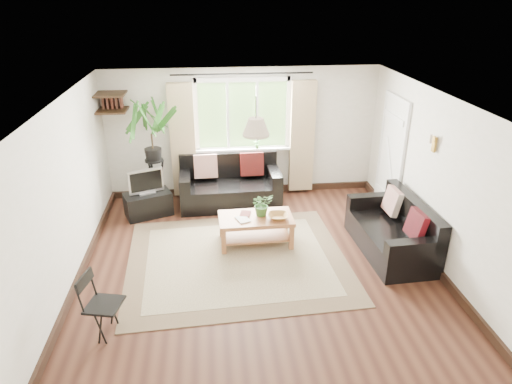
{
  "coord_description": "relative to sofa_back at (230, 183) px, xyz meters",
  "views": [
    {
      "loc": [
        -0.62,
        -5.4,
        3.68
      ],
      "look_at": [
        0.0,
        0.4,
        1.05
      ],
      "focal_mm": 32.0,
      "sensor_mm": 36.0,
      "label": 1
    }
  ],
  "objects": [
    {
      "name": "floor",
      "position": [
        0.28,
        -2.24,
        -0.42
      ],
      "size": [
        5.5,
        5.5,
        0.0
      ],
      "primitive_type": "plane",
      "color": "#321810",
      "rests_on": "ground"
    },
    {
      "name": "ceiling",
      "position": [
        0.28,
        -2.24,
        1.98
      ],
      "size": [
        5.5,
        5.5,
        0.0
      ],
      "primitive_type": "plane",
      "rotation": [
        3.14,
        0.0,
        0.0
      ],
      "color": "white",
      "rests_on": "floor"
    },
    {
      "name": "wall_back",
      "position": [
        0.28,
        0.51,
        0.78
      ],
      "size": [
        5.0,
        0.02,
        2.4
      ],
      "primitive_type": "cube",
      "color": "beige",
      "rests_on": "floor"
    },
    {
      "name": "wall_front",
      "position": [
        0.28,
        -4.99,
        0.78
      ],
      "size": [
        5.0,
        0.02,
        2.4
      ],
      "primitive_type": "cube",
      "color": "beige",
      "rests_on": "floor"
    },
    {
      "name": "wall_left",
      "position": [
        -2.22,
        -2.24,
        0.78
      ],
      "size": [
        0.02,
        5.5,
        2.4
      ],
      "primitive_type": "cube",
      "color": "beige",
      "rests_on": "floor"
    },
    {
      "name": "wall_right",
      "position": [
        2.78,
        -2.24,
        0.78
      ],
      "size": [
        0.02,
        5.5,
        2.4
      ],
      "primitive_type": "cube",
      "color": "beige",
      "rests_on": "floor"
    },
    {
      "name": "rug",
      "position": [
        -0.01,
        -1.92,
        -0.42
      ],
      "size": [
        3.31,
        2.88,
        0.02
      ],
      "primitive_type": "cube",
      "rotation": [
        0.0,
        0.0,
        0.05
      ],
      "color": "beige",
      "rests_on": "floor"
    },
    {
      "name": "window",
      "position": [
        0.28,
        0.47,
        1.13
      ],
      "size": [
        2.5,
        0.16,
        2.16
      ],
      "primitive_type": null,
      "color": "white",
      "rests_on": "wall_back"
    },
    {
      "name": "door",
      "position": [
        2.75,
        -0.54,
        0.58
      ],
      "size": [
        0.06,
        0.96,
        2.06
      ],
      "primitive_type": "cube",
      "color": "silver",
      "rests_on": "wall_right"
    },
    {
      "name": "corner_shelf",
      "position": [
        -1.97,
        0.26,
        1.47
      ],
      "size": [
        0.5,
        0.5,
        0.34
      ],
      "primitive_type": null,
      "color": "black",
      "rests_on": "wall_back"
    },
    {
      "name": "pendant_lamp",
      "position": [
        0.28,
        -1.84,
        1.63
      ],
      "size": [
        0.36,
        0.36,
        0.54
      ],
      "primitive_type": null,
      "color": "beige",
      "rests_on": "ceiling"
    },
    {
      "name": "wall_sconce",
      "position": [
        2.71,
        -1.94,
        1.32
      ],
      "size": [
        0.12,
        0.12,
        0.28
      ],
      "primitive_type": null,
      "color": "beige",
      "rests_on": "wall_right"
    },
    {
      "name": "sofa_back",
      "position": [
        0.0,
        0.0,
        0.0
      ],
      "size": [
        1.83,
        0.95,
        0.85
      ],
      "primitive_type": null,
      "rotation": [
        0.0,
        0.0,
        0.02
      ],
      "color": "black",
      "rests_on": "floor"
    },
    {
      "name": "sofa_right",
      "position": [
        2.3,
        -1.91,
        -0.03
      ],
      "size": [
        1.7,
        0.92,
        0.78
      ],
      "primitive_type": null,
      "rotation": [
        0.0,
        0.0,
        -1.52
      ],
      "color": "black",
      "rests_on": "floor"
    },
    {
      "name": "coffee_table",
      "position": [
        0.32,
        -1.46,
        -0.19
      ],
      "size": [
        1.14,
        0.64,
        0.46
      ],
      "primitive_type": null,
      "rotation": [
        0.0,
        0.0,
        0.02
      ],
      "color": "#955831",
      "rests_on": "floor"
    },
    {
      "name": "table_plant",
      "position": [
        0.42,
        -1.41,
        0.22
      ],
      "size": [
        0.4,
        0.37,
        0.36
      ],
      "primitive_type": "imported",
      "rotation": [
        0.0,
        0.0,
        0.32
      ],
      "color": "#336127",
      "rests_on": "coffee_table"
    },
    {
      "name": "bowl",
      "position": [
        0.65,
        -1.56,
        0.08
      ],
      "size": [
        0.34,
        0.34,
        0.08
      ],
      "primitive_type": "imported",
      "rotation": [
        0.0,
        0.0,
        -0.11
      ],
      "color": "olive",
      "rests_on": "coffee_table"
    },
    {
      "name": "book_a",
      "position": [
        0.03,
        -1.57,
        0.05
      ],
      "size": [
        0.24,
        0.28,
        0.02
      ],
      "primitive_type": "imported",
      "rotation": [
        0.0,
        0.0,
        0.35
      ],
      "color": "white",
      "rests_on": "coffee_table"
    },
    {
      "name": "book_b",
      "position": [
        0.09,
        -1.35,
        0.05
      ],
      "size": [
        0.2,
        0.24,
        0.02
      ],
      "primitive_type": "imported",
      "rotation": [
        0.0,
        0.0,
        -0.24
      ],
      "color": "#5D2A25",
      "rests_on": "coffee_table"
    },
    {
      "name": "tv_stand",
      "position": [
        -1.45,
        -0.3,
        -0.22
      ],
      "size": [
        0.88,
        0.69,
        0.42
      ],
      "primitive_type": "cube",
      "rotation": [
        0.0,
        0.0,
        0.37
      ],
      "color": "black",
      "rests_on": "floor"
    },
    {
      "name": "tv",
      "position": [
        -1.45,
        -0.3,
        0.22
      ],
      "size": [
        0.63,
        0.4,
        0.46
      ],
      "primitive_type": null,
      "rotation": [
        0.0,
        0.0,
        0.37
      ],
      "color": "#A5A5AA",
      "rests_on": "tv_stand"
    },
    {
      "name": "palm_stand",
      "position": [
        -1.33,
        0.07,
        0.55
      ],
      "size": [
        0.91,
        0.91,
        1.95
      ],
      "primitive_type": null,
      "rotation": [
        0.0,
        0.0,
        -0.24
      ],
      "color": "black",
      "rests_on": "floor"
    },
    {
      "name": "folding_chair",
      "position": [
        -1.6,
        -3.32,
        -0.03
      ],
      "size": [
        0.49,
        0.49,
        0.79
      ],
      "primitive_type": null,
      "rotation": [
        0.0,
        0.0,
        1.34
      ],
      "color": "black",
      "rests_on": "floor"
    },
    {
      "name": "sill_plant",
      "position": [
        0.53,
        0.39,
        0.64
      ],
      "size": [
        0.14,
        0.1,
        0.27
      ],
      "primitive_type": "imported",
      "color": "#2D6023",
      "rests_on": "window"
    }
  ]
}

